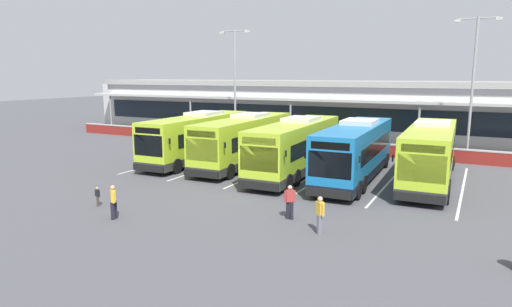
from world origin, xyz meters
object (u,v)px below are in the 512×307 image
Objects in this scene: coach_bus_leftmost at (198,138)px; coach_bus_rightmost at (430,154)px; pedestrian_with_handbag at (113,201)px; pedestrian_near_bin at (290,201)px; coach_bus_centre at (296,148)px; pedestrian_child at (98,196)px; coach_bus_right_centre at (355,152)px; lamp_post_centre at (473,80)px; lamp_post_west at (235,79)px; pedestrian_in_dark_coat at (320,214)px; coach_bus_left_centre at (245,141)px.

coach_bus_rightmost is at bearing 2.14° from coach_bus_leftmost.
pedestrian_with_handbag and pedestrian_near_bin have the same top height.
coach_bus_centre is 12.18× the size of pedestrian_child.
lamp_post_centre is at bearing 59.74° from coach_bus_right_centre.
lamp_post_west is 1.00× the size of lamp_post_centre.
coach_bus_right_centre is 15.29m from pedestrian_with_handbag.
pedestrian_in_dark_coat is 1.00× the size of pedestrian_near_bin.
pedestrian_child is (-10.17, -11.92, -1.24)m from coach_bus_right_centre.
lamp_post_centre is (14.71, 9.77, 4.50)m from coach_bus_left_centre.
pedestrian_with_handbag is (4.68, -13.67, -0.93)m from coach_bus_leftmost.
coach_bus_leftmost is 7.55× the size of pedestrian_with_handbag.
pedestrian_near_bin is at bearing 27.12° from pedestrian_with_handbag.
coach_bus_leftmost reaches higher than pedestrian_with_handbag.
coach_bus_right_centre is 1.11× the size of lamp_post_west.
coach_bus_leftmost is 1.00× the size of coach_bus_rightmost.
lamp_post_centre is at bearing 78.84° from coach_bus_rightmost.
lamp_post_centre reaches higher than pedestrian_near_bin.
pedestrian_in_dark_coat is at bearing 15.63° from pedestrian_with_handbag.
pedestrian_in_dark_coat is at bearing -83.14° from coach_bus_right_centre.
coach_bus_right_centre is (4.00, 0.20, 0.00)m from coach_bus_centre.
coach_bus_rightmost is at bearing -25.71° from lamp_post_west.
coach_bus_left_centre reaches higher than pedestrian_with_handbag.
coach_bus_left_centre is at bearing 3.09° from coach_bus_leftmost.
pedestrian_with_handbag is at bearing -120.80° from lamp_post_centre.
coach_bus_left_centre is 14.99m from pedestrian_in_dark_coat.
pedestrian_with_handbag is 28.07m from lamp_post_centre.
coach_bus_leftmost is 1.00× the size of coach_bus_right_centre.
coach_bus_leftmost is 1.00× the size of coach_bus_centre.
coach_bus_leftmost reaches higher than pedestrian_near_bin.
pedestrian_child is (-2.25, 1.13, -0.32)m from pedestrian_with_handbag.
coach_bus_centre is 1.11× the size of lamp_post_west.
lamp_post_west is (-14.33, 19.84, 5.42)m from pedestrian_near_bin.
lamp_post_west reaches higher than coach_bus_left_centre.
coach_bus_leftmost is 7.55× the size of pedestrian_in_dark_coat.
coach_bus_right_centre is 7.55× the size of pedestrian_with_handbag.
pedestrian_in_dark_coat is at bearing -104.71° from coach_bus_rightmost.
coach_bus_leftmost reaches higher than pedestrian_child.
coach_bus_left_centre is at bearing -178.16° from coach_bus_rightmost.
lamp_post_west is at bearing 123.50° from coach_bus_left_centre.
coach_bus_rightmost reaches higher than pedestrian_in_dark_coat.
pedestrian_child is at bearing -117.75° from coach_bus_centre.
pedestrian_in_dark_coat is 27.08m from lamp_post_west.
coach_bus_left_centre is (4.08, 0.22, 0.00)m from coach_bus_leftmost.
coach_bus_right_centre reaches higher than pedestrian_with_handbag.
lamp_post_west reaches higher than coach_bus_leftmost.
lamp_post_centre is at bearing 33.58° from coach_bus_left_centre.
coach_bus_rightmost is 11.70m from pedestrian_near_bin.
pedestrian_child is 0.62× the size of pedestrian_near_bin.
pedestrian_with_handbag is at bearing -87.50° from coach_bus_left_centre.
coach_bus_left_centre and coach_bus_right_centre have the same top height.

